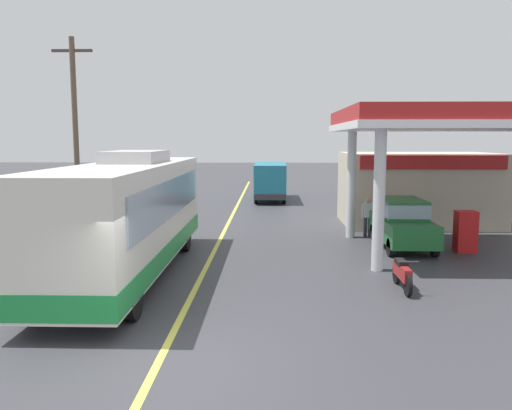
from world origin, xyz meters
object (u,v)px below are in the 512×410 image
pedestrian_near_pump (368,215)px  cyclist_on_shoulder (6,275)px  car_at_pump (402,221)px  motorcycle_parked_forecourt (402,273)px  pedestrian_by_shop (388,215)px  coach_bus_main (129,218)px  minibus_opposing_lane (270,178)px

pedestrian_near_pump → cyclist_on_shoulder: bearing=-138.4°
car_at_pump → cyclist_on_shoulder: car_at_pump is taller
motorcycle_parked_forecourt → pedestrian_by_shop: pedestrian_by_shop is taller
coach_bus_main → cyclist_on_shoulder: (-2.18, -3.08, -0.94)m
pedestrian_near_pump → pedestrian_by_shop: size_ratio=1.00×
cyclist_on_shoulder → motorcycle_parked_forecourt: (9.97, 1.72, -0.34)m
car_at_pump → minibus_opposing_lane: (-4.97, 14.94, 0.46)m
car_at_pump → motorcycle_parked_forecourt: car_at_pump is taller
car_at_pump → minibus_opposing_lane: minibus_opposing_lane is taller
car_at_pump → pedestrian_near_pump: car_at_pump is taller
car_at_pump → minibus_opposing_lane: bearing=108.4°
coach_bus_main → motorcycle_parked_forecourt: (7.78, -1.36, -1.28)m
pedestrian_near_pump → pedestrian_by_shop: 0.85m
pedestrian_by_shop → car_at_pump: bearing=-88.5°
coach_bus_main → motorcycle_parked_forecourt: 8.00m
cyclist_on_shoulder → pedestrian_by_shop: size_ratio=1.10×
coach_bus_main → car_at_pump: coach_bus_main is taller
car_at_pump → cyclist_on_shoulder: (-11.34, -7.25, -0.23)m
motorcycle_parked_forecourt → pedestrian_by_shop: bearing=80.0°
coach_bus_main → minibus_opposing_lane: coach_bus_main is taller
pedestrian_by_shop → motorcycle_parked_forecourt: bearing=-100.0°
minibus_opposing_lane → motorcycle_parked_forecourt: bearing=-80.0°
coach_bus_main → minibus_opposing_lane: bearing=77.6°
coach_bus_main → car_at_pump: 10.09m
motorcycle_parked_forecourt → pedestrian_by_shop: size_ratio=1.08×
cyclist_on_shoulder → pedestrian_near_pump: 13.97m
coach_bus_main → minibus_opposing_lane: 19.57m
coach_bus_main → cyclist_on_shoulder: 3.89m
minibus_opposing_lane → pedestrian_by_shop: size_ratio=3.69×
car_at_pump → pedestrian_near_pump: bearing=113.8°
motorcycle_parked_forecourt → minibus_opposing_lane: bearing=100.0°
minibus_opposing_lane → pedestrian_by_shop: minibus_opposing_lane is taller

